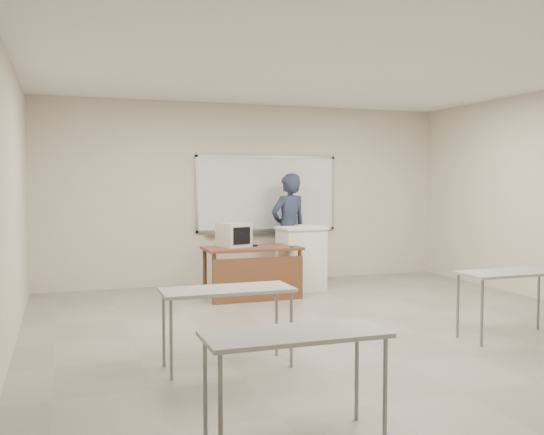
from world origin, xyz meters
name	(u,v)px	position (x,y,z in m)	size (l,w,h in m)	color
floor	(358,339)	(0.00, 0.00, -0.01)	(7.00, 8.00, 0.01)	gray
whiteboard	(267,195)	(0.30, 3.97, 1.48)	(2.48, 0.10, 1.31)	white
student_desks	(431,301)	(0.00, -1.35, 0.67)	(4.40, 2.20, 0.73)	gray
instructor_desk	(254,262)	(-0.40, 2.49, 0.54)	(1.40, 0.70, 0.75)	brown
podium	(301,258)	(0.51, 2.94, 0.50)	(0.71, 0.52, 1.00)	white
crt_monitor	(233,235)	(-0.65, 2.73, 0.92)	(0.38, 0.43, 0.36)	#C2B4A1
laptop	(242,242)	(-0.50, 2.76, 0.81)	(0.35, 0.32, 0.26)	black
mouse	(292,245)	(0.15, 2.40, 0.77)	(0.11, 0.07, 0.04)	#9EA2A6
keyboard	(308,226)	(0.66, 3.02, 1.01)	(0.41, 0.14, 0.02)	#C2B4A1
presenter	(289,229)	(0.55, 3.58, 0.92)	(0.67, 0.44, 1.84)	black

